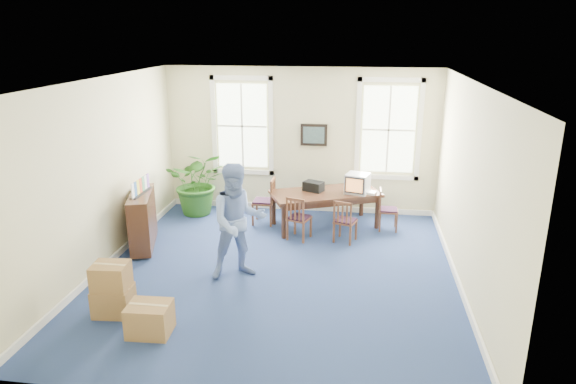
# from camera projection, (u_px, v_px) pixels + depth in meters

# --- Properties ---
(floor) EXTENTS (6.50, 6.50, 0.00)m
(floor) POSITION_uv_depth(u_px,v_px,m) (277.00, 272.00, 8.74)
(floor) COLOR navy
(floor) RESTS_ON ground
(ceiling) EXTENTS (6.50, 6.50, 0.00)m
(ceiling) POSITION_uv_depth(u_px,v_px,m) (276.00, 81.00, 7.77)
(ceiling) COLOR white
(ceiling) RESTS_ON ground
(wall_back) EXTENTS (6.50, 0.00, 6.50)m
(wall_back) POSITION_uv_depth(u_px,v_px,m) (300.00, 141.00, 11.32)
(wall_back) COLOR beige
(wall_back) RESTS_ON ground
(wall_front) EXTENTS (6.50, 0.00, 6.50)m
(wall_front) POSITION_uv_depth(u_px,v_px,m) (225.00, 273.00, 5.19)
(wall_front) COLOR beige
(wall_front) RESTS_ON ground
(wall_left) EXTENTS (0.00, 6.50, 6.50)m
(wall_left) POSITION_uv_depth(u_px,v_px,m) (101.00, 175.00, 8.66)
(wall_left) COLOR beige
(wall_left) RESTS_ON ground
(wall_right) EXTENTS (0.00, 6.50, 6.50)m
(wall_right) POSITION_uv_depth(u_px,v_px,m) (470.00, 190.00, 7.85)
(wall_right) COLOR beige
(wall_right) RESTS_ON ground
(baseboard_back) EXTENTS (6.00, 0.04, 0.12)m
(baseboard_back) POSITION_uv_depth(u_px,v_px,m) (300.00, 207.00, 11.76)
(baseboard_back) COLOR white
(baseboard_back) RESTS_ON ground
(baseboard_left) EXTENTS (0.04, 6.50, 0.12)m
(baseboard_left) POSITION_uv_depth(u_px,v_px,m) (113.00, 258.00, 9.12)
(baseboard_left) COLOR white
(baseboard_left) RESTS_ON ground
(baseboard_right) EXTENTS (0.04, 6.50, 0.12)m
(baseboard_right) POSITION_uv_depth(u_px,v_px,m) (458.00, 280.00, 8.32)
(baseboard_right) COLOR white
(baseboard_right) RESTS_ON ground
(window_left) EXTENTS (1.40, 0.12, 2.20)m
(window_left) POSITION_uv_depth(u_px,v_px,m) (242.00, 126.00, 11.39)
(window_left) COLOR white
(window_left) RESTS_ON ground
(window_right) EXTENTS (1.40, 0.12, 2.20)m
(window_right) POSITION_uv_depth(u_px,v_px,m) (389.00, 130.00, 10.96)
(window_right) COLOR white
(window_right) RESTS_ON ground
(wall_picture) EXTENTS (0.58, 0.06, 0.48)m
(wall_picture) POSITION_uv_depth(u_px,v_px,m) (314.00, 135.00, 11.19)
(wall_picture) COLOR black
(wall_picture) RESTS_ON ground
(conference_table) EXTENTS (2.42, 1.80, 0.75)m
(conference_table) POSITION_uv_depth(u_px,v_px,m) (325.00, 209.00, 10.68)
(conference_table) COLOR #462719
(conference_table) RESTS_ON ground
(crt_tv) EXTENTS (0.56, 0.59, 0.40)m
(crt_tv) POSITION_uv_depth(u_px,v_px,m) (358.00, 183.00, 10.46)
(crt_tv) COLOR #B7B7BC
(crt_tv) RESTS_ON conference_table
(game_console) EXTENTS (0.21, 0.24, 0.05)m
(game_console) POSITION_uv_depth(u_px,v_px,m) (372.00, 193.00, 10.43)
(game_console) COLOR white
(game_console) RESTS_ON conference_table
(equipment_bag) EXTENTS (0.47, 0.40, 0.20)m
(equipment_bag) POSITION_uv_depth(u_px,v_px,m) (314.00, 186.00, 10.61)
(equipment_bag) COLOR black
(equipment_bag) RESTS_ON conference_table
(chair_near_left) EXTENTS (0.51, 0.51, 0.89)m
(chair_near_left) POSITION_uv_depth(u_px,v_px,m) (299.00, 217.00, 10.01)
(chair_near_left) COLOR brown
(chair_near_left) RESTS_ON ground
(chair_near_right) EXTENTS (0.49, 0.49, 0.86)m
(chair_near_right) POSITION_uv_depth(u_px,v_px,m) (345.00, 220.00, 9.89)
(chair_near_right) COLOR brown
(chair_near_right) RESTS_ON ground
(chair_end_left) EXTENTS (0.46, 0.46, 0.99)m
(chair_end_left) POSITION_uv_depth(u_px,v_px,m) (263.00, 201.00, 10.81)
(chair_end_left) COLOR brown
(chair_end_left) RESTS_ON ground
(chair_end_right) EXTENTS (0.39, 0.39, 0.86)m
(chair_end_right) POSITION_uv_depth(u_px,v_px,m) (388.00, 210.00, 10.49)
(chair_end_right) COLOR brown
(chair_end_right) RESTS_ON ground
(man) EXTENTS (1.17, 1.06, 1.94)m
(man) POSITION_uv_depth(u_px,v_px,m) (238.00, 221.00, 8.34)
(man) COLOR #7995D5
(man) RESTS_ON ground
(credenza) EXTENTS (0.73, 1.35, 1.02)m
(credenza) POSITION_uv_depth(u_px,v_px,m) (143.00, 221.00, 9.62)
(credenza) COLOR #462719
(credenza) RESTS_ON ground
(brochure_rack) EXTENTS (0.14, 0.69, 0.30)m
(brochure_rack) POSITION_uv_depth(u_px,v_px,m) (141.00, 188.00, 9.42)
(brochure_rack) COLOR #99999E
(brochure_rack) RESTS_ON credenza
(potted_plant) EXTENTS (1.50, 1.36, 1.45)m
(potted_plant) POSITION_uv_depth(u_px,v_px,m) (198.00, 182.00, 11.32)
(potted_plant) COLOR #225217
(potted_plant) RESTS_ON ground
(cardboard_boxes) EXTENTS (1.53, 1.53, 0.82)m
(cardboard_boxes) POSITION_uv_depth(u_px,v_px,m) (129.00, 285.00, 7.42)
(cardboard_boxes) COLOR #9B7040
(cardboard_boxes) RESTS_ON ground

